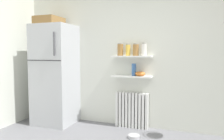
% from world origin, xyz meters
% --- Properties ---
extents(back_wall, '(7.04, 0.10, 2.60)m').
position_xyz_m(back_wall, '(0.00, 2.05, 1.30)').
color(back_wall, silver).
rests_on(back_wall, ground_plane).
extents(refrigerator, '(0.71, 0.68, 2.00)m').
position_xyz_m(refrigerator, '(-1.49, 1.68, 0.96)').
color(refrigerator, '#B7BABF').
rests_on(refrigerator, ground_plane).
extents(radiator, '(0.58, 0.12, 0.63)m').
position_xyz_m(radiator, '(-0.06, 1.92, 0.31)').
color(radiator, white).
rests_on(radiator, ground_plane).
extents(wall_shelf_lower, '(0.70, 0.22, 0.02)m').
position_xyz_m(wall_shelf_lower, '(-0.06, 1.89, 0.92)').
color(wall_shelf_lower, white).
extents(wall_shelf_upper, '(0.70, 0.22, 0.02)m').
position_xyz_m(wall_shelf_upper, '(-0.06, 1.89, 1.27)').
color(wall_shelf_upper, white).
extents(storage_jar_0, '(0.10, 0.10, 0.22)m').
position_xyz_m(storage_jar_0, '(-0.27, 1.89, 1.39)').
color(storage_jar_0, olive).
rests_on(storage_jar_0, wall_shelf_upper).
extents(storage_jar_1, '(0.08, 0.08, 0.21)m').
position_xyz_m(storage_jar_1, '(-0.13, 1.89, 1.39)').
color(storage_jar_1, yellow).
rests_on(storage_jar_1, wall_shelf_upper).
extents(storage_jar_2, '(0.10, 0.10, 0.22)m').
position_xyz_m(storage_jar_2, '(0.01, 1.89, 1.39)').
color(storage_jar_2, olive).
rests_on(storage_jar_2, wall_shelf_upper).
extents(storage_jar_3, '(0.09, 0.09, 0.22)m').
position_xyz_m(storage_jar_3, '(0.15, 1.89, 1.39)').
color(storage_jar_3, silver).
rests_on(storage_jar_3, wall_shelf_upper).
extents(vase, '(0.08, 0.08, 0.21)m').
position_xyz_m(vase, '(-0.02, 1.89, 1.04)').
color(vase, '#38609E').
rests_on(vase, wall_shelf_lower).
extents(shelf_bowl, '(0.18, 0.18, 0.08)m').
position_xyz_m(shelf_bowl, '(0.09, 1.89, 0.97)').
color(shelf_bowl, orange).
rests_on(shelf_bowl, wall_shelf_lower).
extents(pet_food_bowl, '(0.18, 0.18, 0.05)m').
position_xyz_m(pet_food_bowl, '(0.10, 1.45, 0.03)').
color(pet_food_bowl, '#B7B7BC').
rests_on(pet_food_bowl, ground_plane).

